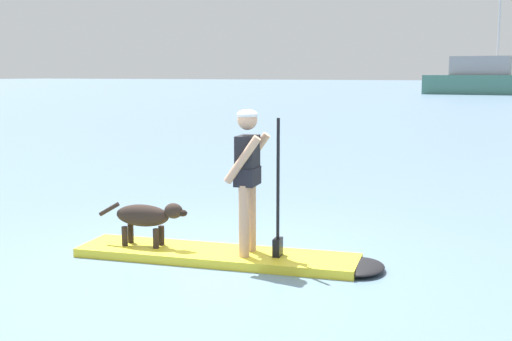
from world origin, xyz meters
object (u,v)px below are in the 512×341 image
(dog, at_px, (147,217))
(paddleboard, at_px, (235,257))
(person_paddler, at_px, (249,171))
(moored_boat_far_port, at_px, (487,80))

(dog, bearing_deg, paddleboard, 10.93)
(person_paddler, distance_m, moored_boat_far_port, 64.26)
(paddleboard, xyz_separation_m, dog, (-1.07, -0.21, 0.40))
(person_paddler, bearing_deg, dog, -169.07)
(person_paddler, height_order, dog, person_paddler)
(person_paddler, distance_m, dog, 1.38)
(moored_boat_far_port, bearing_deg, paddleboard, -84.34)
(paddleboard, distance_m, person_paddler, 1.00)
(paddleboard, height_order, moored_boat_far_port, moored_boat_far_port)
(dog, bearing_deg, moored_boat_far_port, 94.69)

